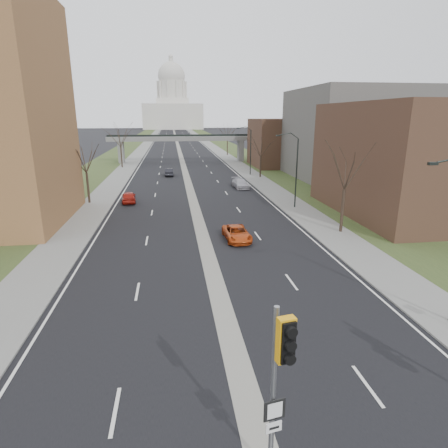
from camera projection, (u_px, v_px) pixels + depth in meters
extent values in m
plane|color=black|center=(259.00, 441.00, 12.69)|extent=(700.00, 700.00, 0.00)
cube|color=black|center=(177.00, 142.00, 155.39)|extent=(20.00, 600.00, 0.01)
cube|color=gray|center=(177.00, 142.00, 155.39)|extent=(1.20, 600.00, 0.02)
cube|color=gray|center=(206.00, 142.00, 156.96)|extent=(4.00, 600.00, 0.12)
cube|color=gray|center=(148.00, 143.00, 153.78)|extent=(4.00, 600.00, 0.12)
cube|color=#283A1B|center=(220.00, 142.00, 157.76)|extent=(8.00, 600.00, 0.10)
cube|color=#283A1B|center=(133.00, 143.00, 152.99)|extent=(8.00, 600.00, 0.10)
cube|color=#4A2E22|center=(417.00, 160.00, 40.84)|extent=(16.00, 20.00, 12.00)
cube|color=#5C5A54|center=(351.00, 135.00, 63.78)|extent=(18.00, 22.00, 15.00)
cube|color=#4A2E22|center=(285.00, 143.00, 80.81)|extent=(14.00, 14.00, 10.00)
cube|color=slate|center=(121.00, 152.00, 86.24)|extent=(1.20, 2.50, 5.00)
cube|color=slate|center=(241.00, 151.00, 89.95)|extent=(1.20, 2.50, 5.00)
cube|color=slate|center=(182.00, 139.00, 87.26)|extent=(34.00, 3.00, 1.00)
cube|color=black|center=(182.00, 136.00, 87.07)|extent=(34.00, 0.15, 0.50)
cube|color=silver|center=(173.00, 117.00, 314.34)|extent=(48.00, 42.00, 20.00)
cube|color=silver|center=(172.00, 102.00, 311.00)|extent=(26.00, 26.00, 5.00)
cylinder|color=silver|center=(172.00, 90.00, 308.50)|extent=(22.00, 22.00, 14.00)
sphere|color=silver|center=(171.00, 76.00, 305.44)|extent=(22.00, 22.00, 22.00)
cylinder|color=silver|center=(171.00, 61.00, 302.24)|extent=(3.60, 3.60, 4.50)
cube|color=black|center=(435.00, 164.00, 17.30)|extent=(0.45, 0.18, 0.14)
cylinder|color=black|center=(296.00, 174.00, 43.55)|extent=(0.16, 0.16, 8.00)
cube|color=black|center=(279.00, 136.00, 42.03)|extent=(0.45, 0.18, 0.14)
cylinder|color=black|center=(251.00, 153.00, 68.28)|extent=(0.16, 0.16, 8.00)
cube|color=black|center=(238.00, 128.00, 66.77)|extent=(0.45, 0.18, 0.14)
cylinder|color=#382B21|center=(88.00, 188.00, 46.56)|extent=(0.28, 0.28, 3.75)
cylinder|color=#382B21|center=(122.00, 157.00, 78.83)|extent=(0.28, 0.28, 4.25)
cylinder|color=#382B21|center=(342.00, 211.00, 34.75)|extent=(0.28, 0.28, 4.00)
cylinder|color=#382B21|center=(260.00, 167.00, 66.21)|extent=(0.28, 0.28, 3.50)
cylinder|color=#382B21|center=(227.00, 147.00, 104.16)|extent=(0.28, 0.28, 4.25)
cylinder|color=gray|center=(273.00, 397.00, 10.68)|extent=(0.15, 0.15, 5.76)
cube|color=orange|center=(286.00, 340.00, 9.56)|extent=(0.54, 0.52, 1.27)
cube|color=black|center=(272.00, 407.00, 10.77)|extent=(0.66, 0.17, 0.66)
cube|color=silver|center=(272.00, 424.00, 10.94)|extent=(0.50, 0.14, 0.33)
imported|color=#A71D13|center=(129.00, 197.00, 47.39)|extent=(2.11, 4.37, 1.44)
imported|color=black|center=(169.00, 172.00, 68.58)|extent=(1.47, 4.16, 1.37)
imported|color=#C04614|center=(237.00, 233.00, 33.04)|extent=(2.24, 4.56, 1.25)
imported|color=#A2A1A8|center=(240.00, 183.00, 56.97)|extent=(2.35, 5.01, 1.41)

